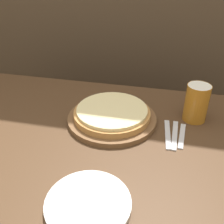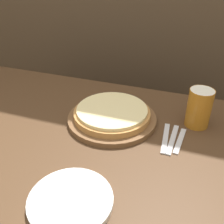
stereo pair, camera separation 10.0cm
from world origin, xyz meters
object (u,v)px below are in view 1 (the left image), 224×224
pizza_on_board (112,115)px  beer_glass (197,101)px  fork (168,134)px  spoon (182,136)px  dinner_knife (175,135)px  dinner_plate (88,204)px

pizza_on_board → beer_glass: (0.31, 0.08, 0.05)m
fork → spoon: same height
beer_glass → dinner_knife: size_ratio=0.83×
pizza_on_board → spoon: size_ratio=2.27×
fork → dinner_knife: size_ratio=1.00×
beer_glass → dinner_knife: beer_glass is taller
fork → spoon: (0.05, 0.00, 0.00)m
pizza_on_board → beer_glass: beer_glass is taller
beer_glass → spoon: bearing=-109.5°
dinner_plate → fork: 0.41m
pizza_on_board → spoon: bearing=-9.4°
pizza_on_board → beer_glass: bearing=14.9°
dinner_knife → fork: bearing=-180.0°
pizza_on_board → dinner_knife: 0.25m
pizza_on_board → spoon: (0.27, -0.04, -0.02)m
dinner_plate → fork: size_ratio=1.27×
pizza_on_board → spoon: 0.27m
dinner_knife → spoon: size_ratio=1.17×
pizza_on_board → beer_glass: size_ratio=2.34×
beer_glass → dinner_knife: (-0.07, -0.13, -0.08)m
beer_glass → dinner_knife: bearing=-118.9°
dinner_knife → spoon: 0.03m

